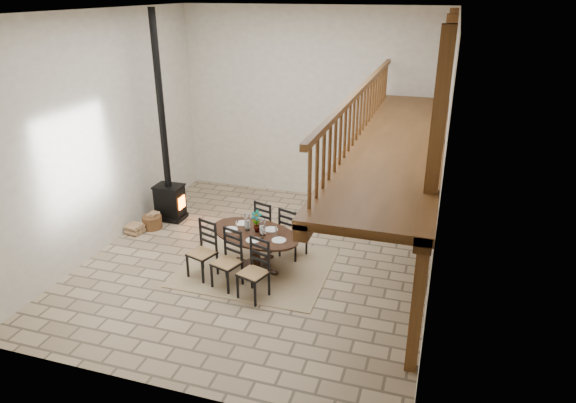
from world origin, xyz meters
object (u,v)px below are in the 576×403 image
(dining_table, at_px, (252,251))
(wood_stove, at_px, (168,177))
(log_stack, at_px, (135,229))
(log_basket, at_px, (152,221))

(dining_table, relative_size, wood_stove, 0.51)
(dining_table, bearing_deg, log_stack, -175.17)
(log_stack, bearing_deg, log_basket, 58.97)
(log_stack, bearing_deg, dining_table, -13.50)
(wood_stove, relative_size, log_stack, 11.96)
(dining_table, xyz_separation_m, log_basket, (-3.03, 1.17, -0.27))
(dining_table, relative_size, log_basket, 5.45)
(log_basket, relative_size, log_stack, 1.12)
(wood_stove, xyz_separation_m, log_basket, (-0.17, -0.61, -0.95))
(wood_stove, distance_m, log_basket, 1.14)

